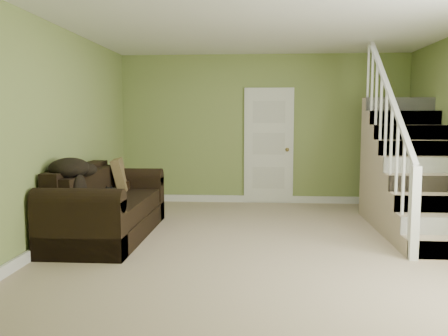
# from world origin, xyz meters

# --- Properties ---
(floor) EXTENTS (5.00, 5.50, 0.01)m
(floor) POSITION_xyz_m (0.00, 0.00, 0.00)
(floor) COLOR tan
(floor) RESTS_ON ground
(ceiling) EXTENTS (5.00, 5.50, 0.01)m
(ceiling) POSITION_xyz_m (0.00, 0.00, 2.60)
(ceiling) COLOR white
(ceiling) RESTS_ON wall_back
(wall_back) EXTENTS (5.00, 0.04, 2.60)m
(wall_back) POSITION_xyz_m (0.00, 2.75, 1.30)
(wall_back) COLOR #80944F
(wall_back) RESTS_ON floor
(wall_front) EXTENTS (5.00, 0.04, 2.60)m
(wall_front) POSITION_xyz_m (0.00, -2.75, 1.30)
(wall_front) COLOR #80944F
(wall_front) RESTS_ON floor
(wall_left) EXTENTS (0.04, 5.50, 2.60)m
(wall_left) POSITION_xyz_m (-2.50, 0.00, 1.30)
(wall_left) COLOR #80944F
(wall_left) RESTS_ON floor
(baseboard_back) EXTENTS (5.00, 0.04, 0.12)m
(baseboard_back) POSITION_xyz_m (0.00, 2.72, 0.06)
(baseboard_back) COLOR white
(baseboard_back) RESTS_ON floor
(baseboard_left) EXTENTS (0.04, 5.50, 0.12)m
(baseboard_left) POSITION_xyz_m (-2.47, 0.00, 0.06)
(baseboard_left) COLOR white
(baseboard_left) RESTS_ON floor
(door) EXTENTS (0.86, 0.12, 2.02)m
(door) POSITION_xyz_m (0.10, 2.71, 1.01)
(door) COLOR white
(door) RESTS_ON floor
(staircase) EXTENTS (1.00, 2.51, 2.82)m
(staircase) POSITION_xyz_m (1.99, 0.97, 0.64)
(staircase) COLOR tan
(staircase) RESTS_ON floor
(sofa) EXTENTS (0.97, 2.25, 0.89)m
(sofa) POSITION_xyz_m (-2.02, 0.15, 0.34)
(sofa) COLOR black
(sofa) RESTS_ON floor
(side_table) EXTENTS (0.57, 0.57, 0.83)m
(side_table) POSITION_xyz_m (-2.20, 1.12, 0.31)
(side_table) COLOR black
(side_table) RESTS_ON floor
(cat) EXTENTS (0.20, 0.43, 0.21)m
(cat) POSITION_xyz_m (-1.87, 0.02, 0.56)
(cat) COLOR black
(cat) RESTS_ON sofa
(banana) EXTENTS (0.11, 0.20, 0.06)m
(banana) POSITION_xyz_m (-1.72, -0.38, 0.51)
(banana) COLOR yellow
(banana) RESTS_ON sofa
(throw_pillow) EXTENTS (0.32, 0.52, 0.50)m
(throw_pillow) POSITION_xyz_m (-2.05, 0.96, 0.68)
(throw_pillow) COLOR #47311C
(throw_pillow) RESTS_ON sofa
(throw_blanket) EXTENTS (0.55, 0.65, 0.24)m
(throw_blanket) POSITION_xyz_m (-2.26, -0.34, 0.92)
(throw_blanket) COLOR black
(throw_blanket) RESTS_ON sofa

